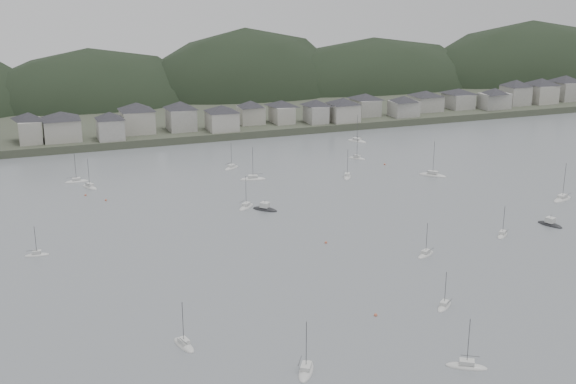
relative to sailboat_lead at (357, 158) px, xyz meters
name	(u,v)px	position (x,y,z in m)	size (l,w,h in m)	color
ground	(428,327)	(-45.84, -124.29, -0.18)	(900.00, 900.00, 0.00)	slate
far_shore_land	(147,93)	(-45.84, 170.71, 1.32)	(900.00, 250.00, 3.00)	#383D2D
forested_ridge	(166,124)	(-41.01, 145.11, -11.47)	(851.55, 103.94, 102.57)	black
waterfront_town	(308,108)	(4.74, 59.05, 8.48)	(451.48, 28.46, 12.92)	#A5A397
sailboat_lead	(357,158)	(0.00, 0.00, 0.00)	(5.89, 6.44, 9.11)	silver
moored_fleet	(271,226)	(-54.56, -59.21, -0.01)	(249.68, 178.24, 12.82)	silver
motor_launch_near	(550,224)	(16.14, -84.85, 0.11)	(4.77, 7.70, 3.74)	black
motor_launch_far	(265,209)	(-51.27, -44.98, 0.11)	(7.32, 7.64, 3.86)	black
mooring_buoys	(342,217)	(-33.37, -59.00, -0.03)	(156.80, 113.15, 0.70)	#C15D40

